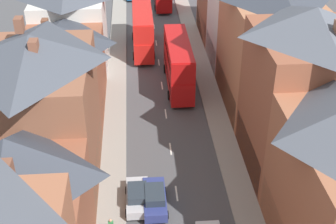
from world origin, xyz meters
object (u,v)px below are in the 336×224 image
double_decker_bus_lead (178,63)px  double_decker_bus_far_approaching (143,29)px  car_near_silver (138,196)px  car_near_blue (155,198)px

double_decker_bus_lead → double_decker_bus_far_approaching: size_ratio=1.00×
double_decker_bus_lead → car_near_silver: 19.63m
car_near_silver → double_decker_bus_lead: bearing=75.5°
double_decker_bus_far_approaching → car_near_blue: double_decker_bus_far_approaching is taller
double_decker_bus_far_approaching → double_decker_bus_lead: bearing=-70.5°
double_decker_bus_lead → car_near_silver: bearing=-104.5°
car_near_blue → car_near_silver: car_near_blue is taller
double_decker_bus_lead → car_near_blue: bearing=-100.6°
car_near_blue → double_decker_bus_lead: bearing=79.4°
double_decker_bus_far_approaching → car_near_silver: 29.15m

